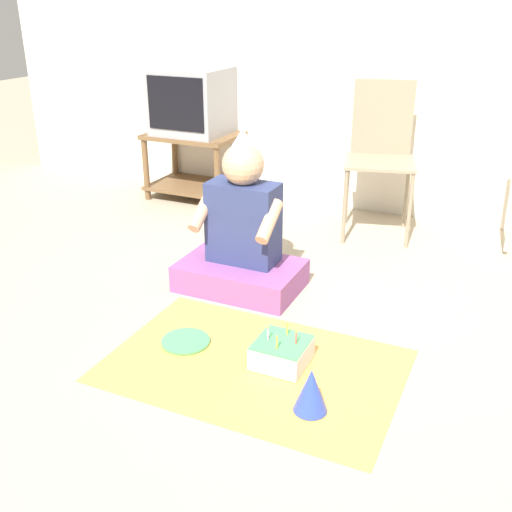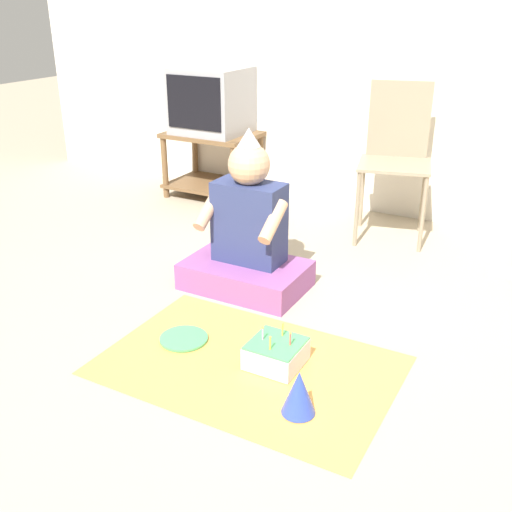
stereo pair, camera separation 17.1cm
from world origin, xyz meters
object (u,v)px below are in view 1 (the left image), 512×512
object	(u,v)px
birthday_cake	(282,352)
folding_chair	(381,147)
paper_plate	(186,341)
tv	(192,101)
person_seated	(242,240)
dust_mop	(512,214)
party_hat_blue	(311,390)

from	to	relation	value
birthday_cake	folding_chair	bearing A→B (deg)	91.43
folding_chair	paper_plate	bearing A→B (deg)	-103.28
paper_plate	tv	bearing A→B (deg)	118.68
person_seated	paper_plate	distance (m)	0.67
birthday_cake	paper_plate	distance (m)	0.45
dust_mop	birthday_cake	distance (m)	1.66
tv	person_seated	world-z (taller)	tv
person_seated	paper_plate	world-z (taller)	person_seated
dust_mop	folding_chair	bearing A→B (deg)	163.10
person_seated	paper_plate	xyz separation A→B (m)	(0.02, -0.62, -0.25)
dust_mop	paper_plate	world-z (taller)	dust_mop
tv	birthday_cake	distance (m)	2.42
tv	person_seated	xyz separation A→B (m)	(0.99, -1.23, -0.45)
folding_chair	party_hat_blue	bearing A→B (deg)	-82.43
tv	folding_chair	size ratio (longest dim) A/B	0.53
dust_mop	person_seated	size ratio (longest dim) A/B	1.34
party_hat_blue	paper_plate	bearing A→B (deg)	162.08
birthday_cake	paper_plate	bearing A→B (deg)	-176.61
dust_mop	party_hat_blue	xyz separation A→B (m)	(-0.56, -1.69, -0.22)
folding_chair	birthday_cake	distance (m)	1.77
folding_chair	paper_plate	world-z (taller)	folding_chair
dust_mop	person_seated	xyz separation A→B (m)	(-1.24, -0.86, -0.05)
tv	party_hat_blue	size ratio (longest dim) A/B	2.83
tv	party_hat_blue	world-z (taller)	tv
tv	dust_mop	world-z (taller)	dust_mop
tv	paper_plate	distance (m)	2.22
folding_chair	person_seated	world-z (taller)	folding_chair
dust_mop	birthday_cake	size ratio (longest dim) A/B	5.20
dust_mop	party_hat_blue	size ratio (longest dim) A/B	6.38
dust_mop	party_hat_blue	bearing A→B (deg)	-108.20
person_seated	dust_mop	bearing A→B (deg)	34.60
folding_chair	person_seated	distance (m)	1.22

